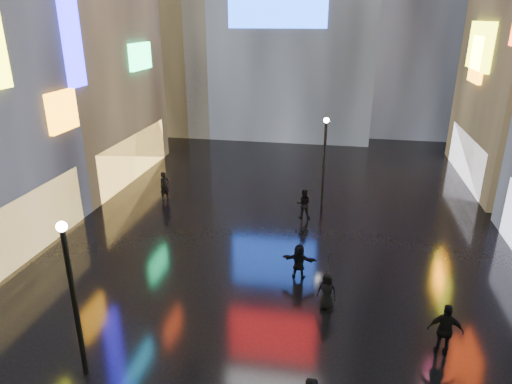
# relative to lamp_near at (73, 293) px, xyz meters

# --- Properties ---
(ground) EXTENTS (140.00, 140.00, 0.00)m
(ground) POSITION_rel_lamp_near_xyz_m (4.69, 11.68, -2.94)
(ground) COLOR black
(ground) RESTS_ON ground
(building_left_far) EXTENTS (10.28, 12.00, 22.00)m
(building_left_far) POSITION_rel_lamp_near_xyz_m (-11.29, 17.68, 8.04)
(building_left_far) COLOR black
(building_left_far) RESTS_ON ground
(lamp_near) EXTENTS (0.30, 0.30, 5.20)m
(lamp_near) POSITION_rel_lamp_near_xyz_m (0.00, 0.00, 0.00)
(lamp_near) COLOR black
(lamp_near) RESTS_ON ground
(lamp_far) EXTENTS (0.30, 0.30, 5.20)m
(lamp_far) POSITION_rel_lamp_near_xyz_m (6.48, 15.09, 0.00)
(lamp_far) COLOR black
(lamp_far) RESTS_ON ground
(pedestrian_3) EXTENTS (1.13, 0.54, 1.88)m
(pedestrian_3) POSITION_rel_lamp_near_xyz_m (11.04, 2.99, -2.00)
(pedestrian_3) COLOR black
(pedestrian_3) RESTS_ON ground
(pedestrian_4) EXTENTS (0.86, 0.69, 1.52)m
(pedestrian_4) POSITION_rel_lamp_near_xyz_m (7.19, 4.83, -2.18)
(pedestrian_4) COLOR black
(pedestrian_4) RESTS_ON ground
(pedestrian_5) EXTENTS (1.47, 0.54, 1.56)m
(pedestrian_5) POSITION_rel_lamp_near_xyz_m (5.93, 6.82, -2.16)
(pedestrian_5) COLOR black
(pedestrian_5) RESTS_ON ground
(pedestrian_6) EXTENTS (0.73, 0.78, 1.78)m
(pedestrian_6) POSITION_rel_lamp_near_xyz_m (-2.85, 14.07, -2.05)
(pedestrian_6) COLOR black
(pedestrian_6) RESTS_ON ground
(pedestrian_7) EXTENTS (0.84, 0.67, 1.66)m
(pedestrian_7) POSITION_rel_lamp_near_xyz_m (5.56, 13.02, -2.11)
(pedestrian_7) COLOR black
(pedestrian_7) RESTS_ON ground
(umbrella_2) EXTENTS (0.97, 0.96, 0.83)m
(umbrella_2) POSITION_rel_lamp_near_xyz_m (7.19, 4.83, -1.01)
(umbrella_2) COLOR black
(umbrella_2) RESTS_ON pedestrian_4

